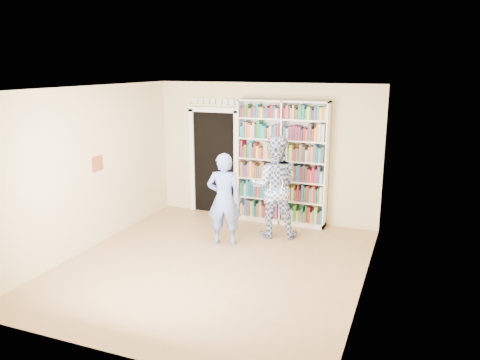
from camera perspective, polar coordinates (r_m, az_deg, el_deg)
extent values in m
plane|color=#A0784D|center=(7.40, -3.23, -10.27)|extent=(5.00, 5.00, 0.00)
plane|color=white|center=(6.77, -3.54, 11.10)|extent=(5.00, 5.00, 0.00)
plane|color=beige|center=(9.24, 3.10, 3.39)|extent=(4.50, 0.00, 4.50)
plane|color=beige|center=(8.14, -17.93, 1.31)|extent=(0.00, 5.00, 5.00)
plane|color=beige|center=(6.39, 15.32, -1.83)|extent=(0.00, 5.00, 5.00)
cube|color=white|center=(9.01, 5.17, 2.07)|extent=(1.74, 0.33, 2.39)
cube|color=white|center=(9.01, 5.17, 2.07)|extent=(0.03, 0.33, 2.39)
cube|color=black|center=(9.68, -3.15, 2.06)|extent=(0.90, 0.03, 2.10)
cube|color=white|center=(9.88, -5.83, 2.25)|extent=(0.10, 0.06, 2.20)
cube|color=white|center=(9.47, -0.43, 1.82)|extent=(0.10, 0.06, 2.20)
cube|color=white|center=(9.50, -3.28, 8.55)|extent=(1.10, 0.06, 0.10)
cube|color=white|center=(9.49, -3.31, 9.14)|extent=(1.10, 0.08, 0.02)
cube|color=brown|center=(8.27, -16.98, 1.92)|extent=(0.03, 0.25, 0.25)
imported|color=#6483DF|center=(7.97, -1.95, -2.35)|extent=(0.66, 0.51, 1.60)
imported|color=navy|center=(8.33, 4.18, -0.80)|extent=(1.05, 0.91, 1.84)
cube|color=white|center=(8.08, 4.47, -0.36)|extent=(0.21, 0.08, 0.31)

